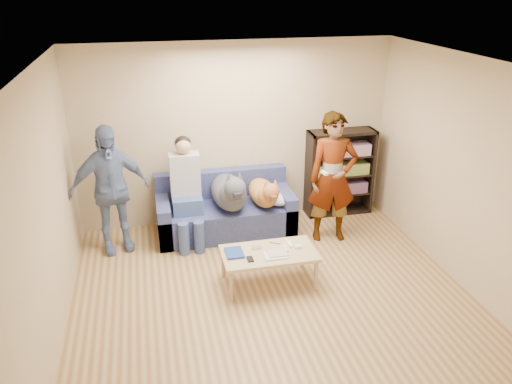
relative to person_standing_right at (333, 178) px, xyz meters
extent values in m
plane|color=olive|center=(-1.13, -1.56, -0.89)|extent=(5.00, 5.00, 0.00)
plane|color=white|center=(-1.13, -1.56, 1.71)|extent=(5.00, 5.00, 0.00)
plane|color=tan|center=(-1.13, 0.94, 0.41)|extent=(4.50, 0.00, 4.50)
plane|color=tan|center=(-3.38, -1.56, 0.41)|extent=(0.00, 5.00, 5.00)
plane|color=tan|center=(1.12, -1.56, 0.41)|extent=(0.00, 5.00, 5.00)
ellipsoid|color=silver|center=(-0.63, 0.34, -0.39)|extent=(0.42, 0.36, 0.15)
imported|color=gray|center=(0.00, 0.00, 0.00)|extent=(0.70, 0.50, 1.79)
imported|color=#6882A6|center=(-2.89, 0.34, -0.04)|extent=(1.08, 0.65, 1.72)
cube|color=white|center=(-0.20, -0.20, 0.17)|extent=(0.07, 0.13, 0.03)
cube|color=navy|center=(-1.51, -0.86, -0.46)|extent=(0.20, 0.26, 0.03)
cube|color=silver|center=(-1.06, -1.01, -0.47)|extent=(0.26, 0.20, 0.02)
cube|color=#BEB098|center=(-1.03, -0.99, -0.45)|extent=(0.22, 0.17, 0.01)
cube|color=silver|center=(-1.23, -0.79, -0.45)|extent=(0.11, 0.06, 0.05)
cube|color=white|center=(-0.83, -0.81, -0.46)|extent=(0.04, 0.13, 0.03)
cube|color=silver|center=(-0.75, -0.89, -0.46)|extent=(0.09, 0.06, 0.03)
cylinder|color=silver|center=(-0.91, -0.93, -0.46)|extent=(0.07, 0.07, 0.02)
cylinder|color=silver|center=(-0.91, -0.85, -0.46)|extent=(0.07, 0.07, 0.02)
cylinder|color=#D65F1E|center=(-1.13, -1.07, -0.47)|extent=(0.13, 0.06, 0.01)
cylinder|color=black|center=(-0.99, -0.73, -0.47)|extent=(0.13, 0.08, 0.01)
cube|color=black|center=(-1.36, -1.03, -0.47)|extent=(0.07, 0.12, 0.02)
cube|color=#515B93|center=(-1.38, 0.49, -0.68)|extent=(1.90, 0.85, 0.42)
cube|color=#515B93|center=(-1.38, 0.83, -0.27)|extent=(1.90, 0.18, 0.40)
cube|color=#515B93|center=(-2.24, 0.49, -0.60)|extent=(0.18, 0.85, 0.58)
cube|color=#515B93|center=(-0.52, 0.49, -0.60)|extent=(0.18, 0.85, 0.58)
cube|color=#3F5D8B|center=(-1.92, 0.41, -0.36)|extent=(0.40, 0.38, 0.22)
cylinder|color=#3E4B88|center=(-2.02, -0.01, -0.68)|extent=(0.14, 0.14, 0.47)
cylinder|color=#3D5188|center=(-1.82, -0.01, -0.68)|extent=(0.14, 0.14, 0.47)
cube|color=#A9A9AE|center=(-1.92, 0.51, 0.03)|extent=(0.40, 0.24, 0.58)
sphere|color=tan|center=(-1.92, 0.51, 0.43)|extent=(0.21, 0.21, 0.21)
ellipsoid|color=black|center=(-1.92, 0.54, 0.46)|extent=(0.22, 0.22, 0.19)
ellipsoid|color=#474B50|center=(-1.33, 0.47, -0.27)|extent=(0.47, 0.98, 0.41)
sphere|color=#494B53|center=(-1.33, 0.15, -0.17)|extent=(0.35, 0.35, 0.35)
sphere|color=#50545A|center=(-1.33, -0.03, -0.01)|extent=(0.29, 0.29, 0.29)
cube|color=black|center=(-1.33, -0.15, -0.05)|extent=(0.09, 0.14, 0.08)
cone|color=#4D4E57|center=(-1.40, 0.00, 0.14)|extent=(0.09, 0.09, 0.14)
cone|color=#474951|center=(-1.27, 0.00, 0.14)|extent=(0.09, 0.09, 0.14)
cylinder|color=#44484E|center=(-1.33, 0.90, -0.31)|extent=(0.05, 0.32, 0.19)
ellipsoid|color=#BA8039|center=(-0.86, 0.44, -0.31)|extent=(0.37, 0.77, 0.32)
sphere|color=#C16D3B|center=(-0.86, 0.14, -0.24)|extent=(0.28, 0.28, 0.28)
sphere|color=#B66137|center=(-0.86, -0.02, -0.11)|extent=(0.22, 0.22, 0.22)
cube|color=brown|center=(-0.86, -0.14, -0.14)|extent=(0.07, 0.11, 0.06)
cone|color=#B37B36|center=(-0.92, 0.00, 0.01)|extent=(0.07, 0.07, 0.11)
cone|color=#BE7C3A|center=(-0.79, 0.00, 0.01)|extent=(0.07, 0.07, 0.11)
cylinder|color=#A76F33|center=(-0.86, 0.83, -0.35)|extent=(0.04, 0.25, 0.15)
cube|color=tan|center=(-1.11, -0.91, -0.49)|extent=(1.10, 0.60, 0.04)
cylinder|color=tan|center=(-1.61, -1.16, -0.70)|extent=(0.05, 0.05, 0.38)
cylinder|color=tan|center=(-0.61, -1.16, -0.70)|extent=(0.05, 0.05, 0.38)
cylinder|color=tan|center=(-1.61, -0.66, -0.70)|extent=(0.05, 0.05, 0.38)
cylinder|color=tan|center=(-0.61, -0.66, -0.70)|extent=(0.05, 0.05, 0.38)
cube|color=black|center=(-0.06, 0.76, -0.24)|extent=(0.04, 0.34, 1.30)
cube|color=black|center=(0.90, 0.76, -0.24)|extent=(0.04, 0.34, 1.30)
cube|color=black|center=(0.42, 0.76, 0.39)|extent=(1.00, 0.34, 0.04)
cube|color=black|center=(0.42, 0.76, -0.87)|extent=(1.00, 0.34, 0.04)
cube|color=black|center=(0.42, 0.92, -0.24)|extent=(1.00, 0.02, 1.30)
cube|color=black|center=(0.42, 0.76, -0.57)|extent=(0.94, 0.32, 0.03)
cube|color=black|center=(0.42, 0.76, -0.27)|extent=(0.94, 0.32, 0.02)
cube|color=black|center=(0.42, 0.76, 0.03)|extent=(0.94, 0.32, 0.02)
cube|color=#B23333|center=(0.42, 0.74, -0.48)|extent=(0.84, 0.24, 0.17)
cube|color=gold|center=(0.42, 0.74, -0.18)|extent=(0.84, 0.24, 0.17)
cube|color=#994C99|center=(0.42, 0.74, 0.12)|extent=(0.84, 0.24, 0.17)
camera|label=1|loc=(-2.38, -5.79, 2.46)|focal=35.00mm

